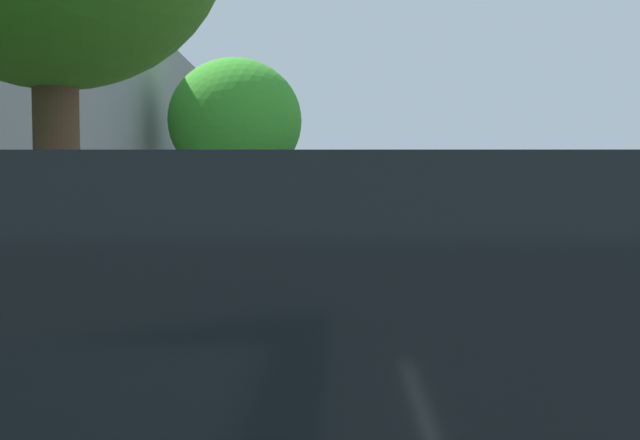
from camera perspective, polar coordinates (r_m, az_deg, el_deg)
name	(u,v)px	position (r m, az deg, el deg)	size (l,w,h in m)	color
ground	(354,260)	(17.44, 2.61, -3.07)	(76.62, 76.62, 0.00)	#2A2A2A
sidewalk	(196,257)	(17.58, -9.43, -2.79)	(3.40, 47.89, 0.16)	#A99FA3
curb_edge	(273,257)	(17.41, -3.61, -2.81)	(0.16, 47.89, 0.16)	gray
lane_stripe_centre	(475,261)	(17.58, 11.72, -3.07)	(0.14, 48.40, 0.01)	white
lane_stripe_bike_edge	(336,260)	(17.41, 1.23, -3.06)	(0.12, 47.89, 0.01)	white
building_facade	(109,128)	(17.90, -15.76, 6.77)	(0.50, 47.89, 6.11)	gray
parked_sedan_red_nearest	(313,205)	(30.56, -0.52, 1.14)	(1.86, 4.41, 1.52)	maroon
parked_pickup_dark_blue_second	(319,213)	(21.41, -0.11, 0.56)	(2.32, 5.42, 1.95)	navy
parked_suv_silver_mid	(332,248)	(9.72, 0.91, -2.16)	(2.17, 4.80, 1.99)	#B7BABF
bicycle_at_curb	(292,251)	(15.99, -2.17, -2.36)	(1.71, 0.46, 0.73)	black
cyclist_with_backpack	(282,216)	(16.39, -2.92, 0.34)	(0.47, 0.61, 1.78)	#C6B284
street_tree_near_cyclist	(259,131)	(31.43, -4.67, 6.78)	(3.41, 3.41, 5.15)	#484222
street_tree_mid_block	(235,121)	(20.93, -6.46, 7.46)	(3.66, 3.66, 5.02)	brown
pedestrian_on_phone	(76,252)	(9.51, -18.04, -2.34)	(0.28, 0.62, 1.57)	black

